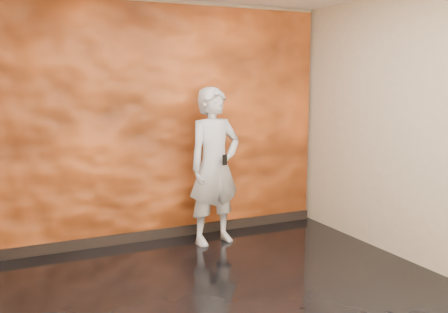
% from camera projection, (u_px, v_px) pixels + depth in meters
% --- Properties ---
extents(room, '(4.02, 4.02, 2.81)m').
position_uv_depth(room, '(245.00, 139.00, 4.13)').
color(room, black).
rests_on(room, ground).
extents(feature_wall, '(3.90, 0.06, 2.75)m').
position_uv_depth(feature_wall, '(169.00, 123.00, 5.89)').
color(feature_wall, orange).
rests_on(feature_wall, ground).
extents(baseboard, '(3.90, 0.04, 0.12)m').
position_uv_depth(baseboard, '(172.00, 232.00, 6.05)').
color(baseboard, black).
rests_on(baseboard, ground).
extents(man, '(0.72, 0.53, 1.81)m').
position_uv_depth(man, '(215.00, 166.00, 5.74)').
color(man, '#9297A1').
rests_on(man, ground).
extents(phone, '(0.06, 0.04, 0.12)m').
position_uv_depth(phone, '(225.00, 160.00, 5.50)').
color(phone, black).
rests_on(phone, man).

